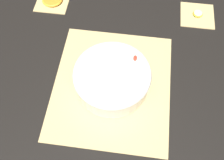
# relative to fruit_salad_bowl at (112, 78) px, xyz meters

# --- Properties ---
(ground_plane) EXTENTS (6.00, 6.00, 0.00)m
(ground_plane) POSITION_rel_fruit_salad_bowl_xyz_m (0.00, -0.00, -0.05)
(ground_plane) COLOR black
(bamboo_mat_center) EXTENTS (0.43, 0.37, 0.01)m
(bamboo_mat_center) POSITION_rel_fruit_salad_bowl_xyz_m (0.00, -0.00, -0.04)
(bamboo_mat_center) COLOR #D6B775
(bamboo_mat_center) RESTS_ON ground_plane
(coaster_mat_near_right) EXTENTS (0.13, 0.13, 0.01)m
(coaster_mat_near_right) POSITION_rel_fruit_salad_bowl_xyz_m (0.34, -0.28, -0.04)
(coaster_mat_near_right) COLOR #D6B775
(coaster_mat_near_right) RESTS_ON ground_plane
(coaster_mat_far_right) EXTENTS (0.13, 0.13, 0.01)m
(coaster_mat_far_right) POSITION_rel_fruit_salad_bowl_xyz_m (0.34, 0.28, -0.04)
(coaster_mat_far_right) COLOR #D6B775
(coaster_mat_far_right) RESTS_ON ground_plane
(fruit_salad_bowl) EXTENTS (0.24, 0.24, 0.07)m
(fruit_salad_bowl) POSITION_rel_fruit_salad_bowl_xyz_m (0.00, 0.00, 0.00)
(fruit_salad_bowl) COLOR silver
(fruit_salad_bowl) RESTS_ON bamboo_mat_center
(banana_coin_single) EXTENTS (0.04, 0.04, 0.01)m
(banana_coin_single) POSITION_rel_fruit_salad_bowl_xyz_m (0.34, -0.28, -0.04)
(banana_coin_single) COLOR #F4EABC
(banana_coin_single) RESTS_ON coaster_mat_near_right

